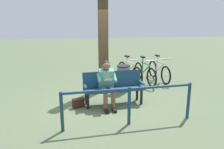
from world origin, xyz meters
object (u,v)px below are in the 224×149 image
at_px(bicycle_silver, 159,71).
at_px(bicycle_red, 145,73).
at_px(bicycle_purple, 129,72).
at_px(bench, 113,85).
at_px(tree_trunk, 103,37).
at_px(litter_bin, 123,78).
at_px(handbag, 78,103).
at_px(person_reading, 107,82).

height_order(bicycle_silver, bicycle_red, same).
distance_m(bicycle_silver, bicycle_purple, 1.11).
height_order(bench, tree_trunk, tree_trunk).
height_order(litter_bin, bicycle_purple, bicycle_purple).
bearing_deg(tree_trunk, bicycle_purple, -145.75).
bearing_deg(tree_trunk, handbag, 58.91).
distance_m(bench, bicycle_silver, 2.81).
relative_size(bench, bicycle_red, 0.98).
bearing_deg(bicycle_silver, handbag, -61.63).
height_order(handbag, bicycle_red, bicycle_red).
xyz_separation_m(tree_trunk, litter_bin, (-0.59, 0.30, -1.26)).
bearing_deg(bicycle_purple, person_reading, -45.34).
relative_size(person_reading, bicycle_silver, 0.72).
height_order(person_reading, handbag, person_reading).
height_order(person_reading, tree_trunk, tree_trunk).
bearing_deg(tree_trunk, person_reading, 86.07).
xyz_separation_m(bench, bicycle_silver, (-2.04, -1.93, -0.15)).
bearing_deg(person_reading, tree_trunk, -97.73).
bearing_deg(bench, person_reading, 38.56).
distance_m(tree_trunk, bicycle_purple, 1.81).
distance_m(person_reading, bicycle_purple, 2.44).
xyz_separation_m(person_reading, bicycle_red, (-1.62, -1.90, -0.31)).
xyz_separation_m(person_reading, tree_trunk, (-0.10, -1.44, 1.02)).
height_order(tree_trunk, bicycle_purple, tree_trunk).
height_order(handbag, tree_trunk, tree_trunk).
bearing_deg(bicycle_silver, bicycle_purple, -97.99).
bearing_deg(handbag, tree_trunk, -121.09).
bearing_deg(handbag, bicycle_red, -141.87).
bearing_deg(tree_trunk, bench, 94.36).
distance_m(handbag, bicycle_red, 3.02).
distance_m(bench, bicycle_purple, 2.17).
bearing_deg(handbag, bicycle_silver, -145.19).
relative_size(person_reading, handbag, 4.00).
relative_size(person_reading, bicycle_red, 0.72).
distance_m(bicycle_silver, bicycle_red, 0.65).
xyz_separation_m(bench, tree_trunk, (0.10, -1.26, 1.17)).
xyz_separation_m(bench, litter_bin, (-0.49, -0.96, -0.09)).
relative_size(person_reading, litter_bin, 1.44).
height_order(bench, bicycle_red, bicycle_red).
height_order(person_reading, litter_bin, person_reading).
xyz_separation_m(handbag, litter_bin, (-1.43, -1.11, 0.30)).
bearing_deg(person_reading, handbag, -6.41).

